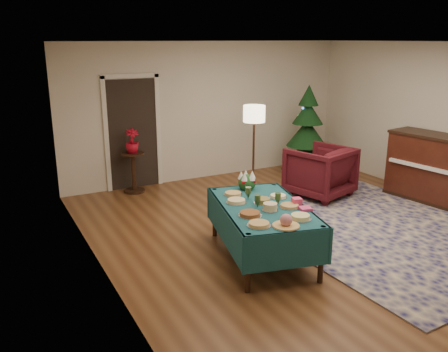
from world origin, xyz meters
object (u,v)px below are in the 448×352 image
buffet_table (263,216)px  christmas_tree (307,135)px  armchair (320,169)px  side_table (134,173)px  gift_box (297,202)px  floor_lamp (254,119)px  piano (429,168)px  potted_plant (132,146)px

buffet_table → christmas_tree: christmas_tree is taller
armchair → side_table: (-2.87, 1.79, -0.14)m
armchair → side_table: bearing=-48.0°
gift_box → floor_lamp: 2.77m
buffet_table → gift_box: bearing=-24.7°
armchair → gift_box: bearing=28.2°
armchair → christmas_tree: 1.51m
armchair → christmas_tree: bearing=-133.9°
side_table → piano: (4.40, -2.84, 0.22)m
floor_lamp → potted_plant: bearing=151.5°
gift_box → potted_plant: potted_plant is taller
armchair → christmas_tree: (0.69, 1.30, 0.33)m
armchair → piano: 1.86m
gift_box → side_table: bearing=106.0°
floor_lamp → christmas_tree: 1.80m
side_table → christmas_tree: 3.63m
gift_box → armchair: (1.85, 1.80, -0.25)m
potted_plant → christmas_tree: bearing=-7.8°
buffet_table → floor_lamp: size_ratio=1.25×
buffet_table → side_table: 3.47m
gift_box → side_table: size_ratio=0.15×
gift_box → potted_plant: size_ratio=0.26×
gift_box → side_table: (-1.03, 3.59, -0.39)m
gift_box → armchair: size_ratio=0.11×
side_table → christmas_tree: christmas_tree is taller
armchair → piano: size_ratio=0.70×
side_table → buffet_table: bearing=-79.4°
buffet_table → floor_lamp: floor_lamp is taller
side_table → gift_box: bearing=-74.0°
christmas_tree → gift_box: bearing=-129.3°
buffet_table → piano: piano is taller
buffet_table → potted_plant: size_ratio=4.59×
floor_lamp → christmas_tree: christmas_tree is taller
buffet_table → christmas_tree: bearing=44.9°
floor_lamp → piano: 3.15m
potted_plant → side_table: bearing=135.0°
buffet_table → piano: (3.77, 0.57, 0.01)m
piano → buffet_table: bearing=-171.4°
side_table → potted_plant: bearing=-45.0°
piano → armchair: bearing=145.6°
potted_plant → piano: size_ratio=0.30×
buffet_table → gift_box: (0.39, -0.18, 0.19)m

